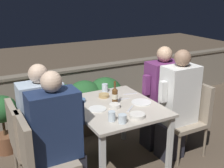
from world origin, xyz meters
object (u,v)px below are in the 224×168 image
at_px(chair_left_far, 26,138).
at_px(person_purple_stripe, 160,98).
at_px(chair_left_near, 37,154).
at_px(person_navy_jumper, 58,137).
at_px(beer_bottle, 115,95).
at_px(person_blue_shirt, 45,124).
at_px(chair_right_far, 172,104).
at_px(potted_plant, 3,118).
at_px(person_white_polo, 177,105).
at_px(chair_right_near, 189,112).

bearing_deg(chair_left_far, person_purple_stripe, -0.31).
height_order(chair_left_near, person_navy_jumper, person_navy_jumper).
bearing_deg(beer_bottle, chair_left_near, -166.05).
bearing_deg(person_purple_stripe, person_blue_shirt, 179.65).
bearing_deg(chair_left_far, beer_bottle, -7.13).
height_order(chair_right_far, potted_plant, chair_right_far).
bearing_deg(person_navy_jumper, potted_plant, 107.87).
xyz_separation_m(person_navy_jumper, person_white_polo, (1.46, 0.04, 0.02)).
bearing_deg(person_blue_shirt, chair_left_far, -180.00).
distance_m(person_navy_jumper, chair_right_far, 1.69).
height_order(chair_right_near, chair_right_far, same).
relative_size(person_white_polo, person_purple_stripe, 1.01).
bearing_deg(chair_left_far, person_white_polo, -10.40).
bearing_deg(chair_left_far, chair_left_near, -85.73).
bearing_deg(potted_plant, beer_bottle, -38.92).
distance_m(chair_left_far, potted_plant, 0.77).
distance_m(chair_right_near, potted_plant, 2.28).
height_order(chair_left_far, chair_right_far, same).
xyz_separation_m(person_purple_stripe, potted_plant, (-1.80, 0.76, -0.20)).
distance_m(chair_left_near, person_white_polo, 1.67).
bearing_deg(person_purple_stripe, beer_bottle, -171.19).
height_order(chair_left_near, chair_right_near, same).
distance_m(chair_right_near, beer_bottle, 1.01).
height_order(chair_left_far, chair_right_near, same).
height_order(chair_left_near, chair_right_far, same).
height_order(chair_left_near, beer_bottle, beer_bottle).
bearing_deg(person_blue_shirt, chair_right_near, -10.40).
bearing_deg(chair_right_near, person_navy_jumper, -178.55).
bearing_deg(person_purple_stripe, chair_left_near, -168.26).
height_order(person_blue_shirt, chair_right_near, person_blue_shirt).
distance_m(chair_left_near, person_blue_shirt, 0.41).
xyz_separation_m(chair_right_near, person_white_polo, (-0.21, -0.00, 0.13)).
bearing_deg(person_purple_stripe, potted_plant, 156.99).
bearing_deg(chair_right_far, chair_right_near, -87.56).
distance_m(chair_right_near, chair_right_far, 0.30).
xyz_separation_m(person_blue_shirt, potted_plant, (-0.33, 0.75, -0.18)).
bearing_deg(person_navy_jumper, person_white_polo, 1.65).
bearing_deg(chair_left_near, beer_bottle, 13.95).
height_order(person_purple_stripe, potted_plant, person_purple_stripe).
bearing_deg(chair_right_near, chair_left_near, -178.71).
relative_size(chair_right_far, person_purple_stripe, 0.69).
distance_m(person_navy_jumper, chair_left_far, 0.44).
bearing_deg(person_navy_jumper, chair_right_far, 11.75).
relative_size(chair_left_near, person_purple_stripe, 0.69).
relative_size(person_blue_shirt, chair_right_near, 1.42).
distance_m(chair_left_far, person_white_polo, 1.72).
bearing_deg(potted_plant, chair_left_far, -80.63).
relative_size(chair_left_near, chair_right_near, 1.00).
relative_size(chair_left_far, beer_bottle, 3.45).
bearing_deg(beer_bottle, potted_plant, 141.08).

